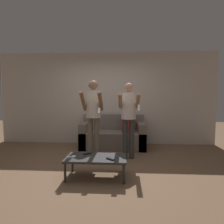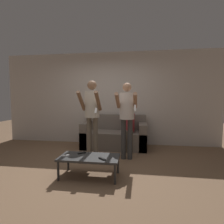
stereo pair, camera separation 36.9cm
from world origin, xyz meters
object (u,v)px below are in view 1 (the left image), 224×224
at_px(person_standing_left, 93,110).
at_px(remote_near, 110,159).
at_px(couch, 113,136).
at_px(coffee_table, 96,159).
at_px(person_standing_right, 129,112).
at_px(remote_mid, 71,157).
at_px(remote_far, 87,154).
at_px(person_seated, 128,125).

xyz_separation_m(person_standing_left, remote_near, (0.45, -1.08, -0.73)).
distance_m(couch, coffee_table, 1.88).
relative_size(person_standing_right, remote_mid, 11.44).
xyz_separation_m(remote_near, remote_far, (-0.43, 0.25, 0.00)).
height_order(person_standing_left, person_seated, person_standing_left).
relative_size(couch, person_standing_right, 1.03).
xyz_separation_m(person_seated, remote_near, (-0.34, -1.82, -0.29)).
bearing_deg(remote_mid, person_standing_left, 78.46).
height_order(remote_near, remote_far, same).
relative_size(remote_near, remote_far, 0.98).
distance_m(person_seated, coffee_table, 1.83).
relative_size(couch, remote_mid, 11.73).
relative_size(person_standing_right, person_seated, 1.43).
bearing_deg(remote_far, person_seated, 63.82).
bearing_deg(remote_mid, remote_near, -4.55).
bearing_deg(remote_far, coffee_table, -37.51).
height_order(person_seated, remote_mid, person_seated).
distance_m(couch, remote_far, 1.77).
bearing_deg(person_standing_right, person_seated, 89.56).
bearing_deg(remote_far, remote_near, -30.48).
xyz_separation_m(couch, remote_far, (-0.37, -1.73, 0.06)).
relative_size(couch, coffee_table, 1.69).
bearing_deg(remote_near, person_standing_right, 72.63).
height_order(person_standing_right, coffee_table, person_standing_right).
distance_m(person_standing_left, remote_mid, 1.28).
relative_size(couch, person_standing_left, 0.99).
bearing_deg(person_standing_right, couch, 113.38).
bearing_deg(person_standing_left, couch, 66.61).
bearing_deg(person_standing_right, remote_near, -107.37).
xyz_separation_m(remote_near, remote_mid, (-0.66, 0.05, 0.00)).
distance_m(person_standing_left, coffee_table, 1.26).
distance_m(person_standing_left, person_standing_right, 0.79).
height_order(couch, person_seated, person_seated).
bearing_deg(person_standing_left, person_seated, 43.05).
bearing_deg(couch, remote_far, -102.09).
bearing_deg(coffee_table, couch, 84.13).
bearing_deg(remote_near, person_seated, 79.32).
bearing_deg(remote_near, person_standing_left, 112.54).
bearing_deg(person_seated, remote_far, -116.18).
xyz_separation_m(person_standing_right, remote_mid, (-0.99, -1.03, -0.69)).
distance_m(person_standing_right, remote_mid, 1.59).
distance_m(couch, person_seated, 0.56).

